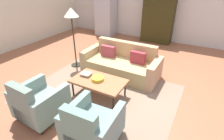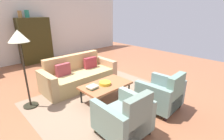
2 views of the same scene
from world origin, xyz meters
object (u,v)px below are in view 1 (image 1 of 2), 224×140
object	(u,v)px
armchair_right	(91,127)
fruit_bowl	(98,79)
coffee_table	(99,82)
book_stack	(86,74)
cabinet	(158,20)
refrigerator	(106,14)
couch	(122,64)
floor_lamp	(72,18)
armchair_left	(38,104)

from	to	relation	value
armchair_right	fruit_bowl	size ratio (longest dim) A/B	3.18
coffee_table	book_stack	size ratio (longest dim) A/B	4.98
fruit_bowl	book_stack	xyz separation A→B (m)	(-0.35, 0.04, -0.00)
cabinet	coffee_table	bearing A→B (deg)	-90.69
fruit_bowl	refrigerator	xyz separation A→B (m)	(-2.28, 4.24, 0.48)
coffee_table	armchair_right	distance (m)	1.31
armchair_right	couch	bearing A→B (deg)	101.68
armchair_right	fruit_bowl	world-z (taller)	armchair_right
couch	fruit_bowl	xyz separation A→B (m)	(-0.03, -1.19, 0.15)
coffee_table	fruit_bowl	world-z (taller)	fruit_bowl
fruit_bowl	floor_lamp	size ratio (longest dim) A/B	0.16
coffee_table	cabinet	size ratio (longest dim) A/B	0.67
couch	armchair_left	xyz separation A→B (m)	(-0.60, -2.35, 0.06)
floor_lamp	couch	bearing A→B (deg)	8.65
couch	book_stack	size ratio (longest dim) A/B	8.74
armchair_right	book_stack	xyz separation A→B (m)	(-0.97, 1.21, 0.10)
couch	fruit_bowl	distance (m)	1.20
armchair_left	floor_lamp	size ratio (longest dim) A/B	0.51
armchair_right	armchair_left	bearing A→B (deg)	177.32
fruit_bowl	refrigerator	distance (m)	4.84
coffee_table	floor_lamp	xyz separation A→B (m)	(-1.45, 0.97, 1.07)
armchair_left	book_stack	world-z (taller)	armchair_left
coffee_table	armchair_right	xyz separation A→B (m)	(0.60, -1.17, -0.03)
couch	refrigerator	distance (m)	3.88
fruit_bowl	book_stack	size ratio (longest dim) A/B	1.15
armchair_right	fruit_bowl	bearing A→B (deg)	115.65
armchair_right	floor_lamp	xyz separation A→B (m)	(-2.05, 2.13, 1.10)
couch	refrigerator	size ratio (longest dim) A/B	1.14
cabinet	floor_lamp	distance (m)	3.74
fruit_bowl	floor_lamp	distance (m)	1.99
cabinet	floor_lamp	size ratio (longest dim) A/B	1.05
coffee_table	floor_lamp	size ratio (longest dim) A/B	0.70
armchair_left	armchair_right	xyz separation A→B (m)	(1.21, 0.00, 0.00)
coffee_table	fruit_bowl	bearing A→B (deg)	180.00
coffee_table	couch	bearing A→B (deg)	89.98
floor_lamp	coffee_table	bearing A→B (deg)	-33.66
coffee_table	refrigerator	xyz separation A→B (m)	(-2.31, 4.24, 0.55)
armchair_left	cabinet	size ratio (longest dim) A/B	0.49
coffee_table	armchair_right	size ratio (longest dim) A/B	1.36
couch	armchair_left	size ratio (longest dim) A/B	2.39
coffee_table	fruit_bowl	xyz separation A→B (m)	(-0.03, 0.00, 0.07)
couch	book_stack	xyz separation A→B (m)	(-0.37, -1.15, 0.15)
couch	armchair_right	bearing A→B (deg)	104.71
fruit_bowl	cabinet	xyz separation A→B (m)	(0.08, 4.34, 0.46)
armchair_right	book_stack	distance (m)	1.55
fruit_bowl	book_stack	distance (m)	0.35
refrigerator	armchair_left	bearing A→B (deg)	-72.48
coffee_table	book_stack	xyz separation A→B (m)	(-0.37, 0.04, 0.07)
refrigerator	floor_lamp	size ratio (longest dim) A/B	1.08
armchair_right	refrigerator	distance (m)	6.17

